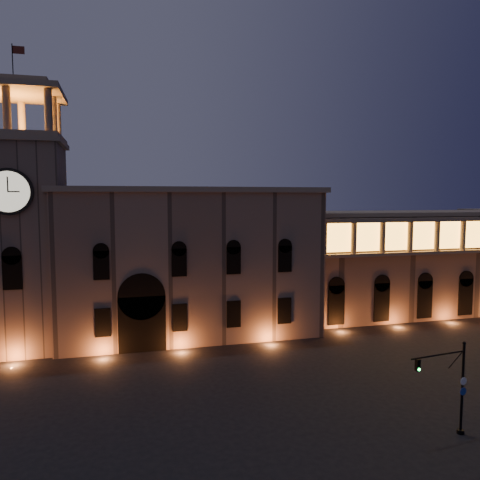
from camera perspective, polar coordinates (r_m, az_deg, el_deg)
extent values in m
plane|color=black|center=(38.80, 2.24, -19.83)|extent=(160.00, 160.00, 0.00)
cube|color=#7A6250|center=(56.79, -6.20, -2.86)|extent=(30.00, 12.00, 17.00)
cube|color=gray|center=(56.25, -6.28, 6.05)|extent=(30.80, 12.80, 0.60)
cube|color=black|center=(52.03, -11.87, -9.87)|extent=(5.00, 1.40, 6.00)
cylinder|color=black|center=(51.34, -11.94, -6.64)|extent=(5.00, 1.40, 5.00)
cube|color=#FDA232|center=(51.89, -11.86, -10.14)|extent=(4.20, 0.20, 5.00)
cube|color=#7A6250|center=(55.82, -25.19, -0.88)|extent=(9.00, 9.00, 22.00)
cube|color=gray|center=(55.87, -25.64, 10.67)|extent=(9.80, 9.80, 0.50)
cylinder|color=black|center=(50.97, -26.40, 5.30)|extent=(4.60, 0.35, 4.60)
cylinder|color=beige|center=(50.83, -26.43, 5.31)|extent=(4.00, 0.12, 4.00)
cube|color=gray|center=(55.92, -25.66, 11.18)|extent=(9.40, 9.40, 0.50)
cube|color=#FDA232|center=(55.96, -25.67, 11.49)|extent=(6.80, 6.80, 0.15)
cylinder|color=gray|center=(52.55, -26.56, 14.16)|extent=(0.76, 0.76, 4.20)
cylinder|color=gray|center=(51.95, -22.32, 14.43)|extent=(0.76, 0.76, 4.20)
cylinder|color=gray|center=(59.93, -25.05, 13.03)|extent=(0.76, 0.76, 4.20)
cylinder|color=gray|center=(59.41, -21.35, 13.23)|extent=(0.76, 0.76, 4.20)
cylinder|color=gray|center=(55.68, -21.80, 13.79)|extent=(0.76, 0.76, 4.20)
cube|color=gray|center=(56.66, -25.85, 15.96)|extent=(9.80, 9.80, 0.60)
cube|color=gray|center=(56.78, -25.88, 16.55)|extent=(7.50, 7.50, 0.60)
cylinder|color=black|center=(57.30, -25.97, 18.80)|extent=(0.10, 0.10, 4.00)
plane|color=#4E1D16|center=(57.55, -25.41, 20.20)|extent=(1.20, 0.00, 1.20)
cube|color=#765D4B|center=(72.12, 21.36, -2.69)|extent=(40.00, 10.00, 14.00)
cube|color=gray|center=(71.54, 21.55, 3.08)|extent=(40.60, 10.60, 0.50)
cube|color=gray|center=(67.53, 24.17, -1.33)|extent=(40.00, 1.20, 0.40)
cube|color=gray|center=(67.21, 24.31, 2.32)|extent=(40.00, 1.40, 0.50)
cube|color=#FDA232|center=(67.76, 23.95, 0.57)|extent=(38.00, 0.15, 3.60)
cylinder|color=gray|center=(57.74, 10.22, 0.21)|extent=(0.70, 0.70, 4.00)
cylinder|color=gray|center=(59.53, 13.71, 0.29)|extent=(0.70, 0.70, 4.00)
cylinder|color=gray|center=(61.54, 16.98, 0.37)|extent=(0.70, 0.70, 4.00)
cylinder|color=gray|center=(63.73, 20.04, 0.44)|extent=(0.70, 0.70, 4.00)
cylinder|color=gray|center=(66.09, 22.89, 0.50)|extent=(0.70, 0.70, 4.00)
cylinder|color=gray|center=(68.61, 25.54, 0.56)|extent=(0.70, 0.70, 4.00)
cylinder|color=black|center=(37.25, 25.46, -16.11)|extent=(0.18, 0.18, 6.38)
cylinder|color=black|center=(38.44, 25.27, -20.37)|extent=(0.51, 0.51, 0.27)
sphere|color=black|center=(36.22, 25.66, -11.26)|extent=(0.26, 0.26, 0.26)
cylinder|color=black|center=(34.79, 23.02, -12.77)|extent=(4.53, 0.66, 0.11)
cube|color=black|center=(33.79, 20.84, -14.05)|extent=(0.30, 0.29, 0.77)
cylinder|color=#0CE53F|center=(33.77, 21.00, -14.53)|extent=(0.17, 0.09, 0.16)
cylinder|color=silver|center=(36.92, 25.60, -15.26)|extent=(0.55, 0.10, 0.55)
cylinder|color=navy|center=(37.17, 25.55, -16.31)|extent=(0.55, 0.10, 0.55)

